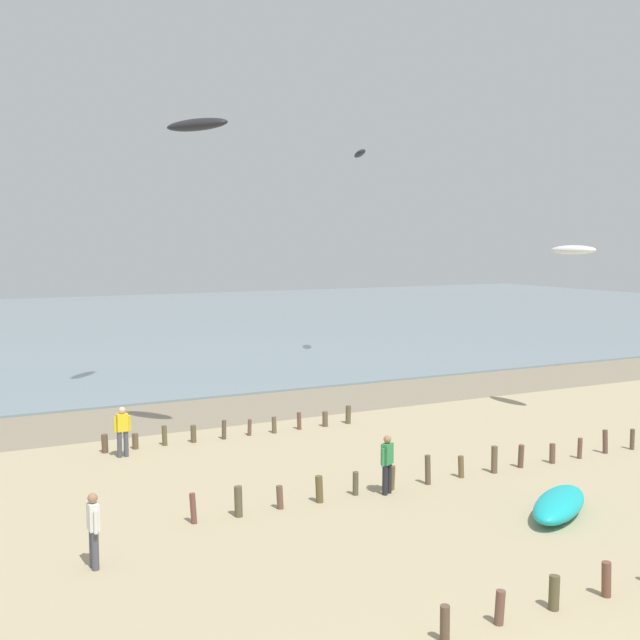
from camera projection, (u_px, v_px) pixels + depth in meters
name	position (u px, v px, depth m)	size (l,w,h in m)	color
wet_sand_strip	(157.00, 418.00, 32.34)	(120.00, 5.56, 0.01)	gray
sea	(34.00, 327.00, 65.81)	(160.00, 70.00, 0.10)	gray
groyne_mid	(503.00, 460.00, 24.79)	(20.83, 0.35, 0.89)	brown
groyne_far	(234.00, 429.00, 29.08)	(9.78, 0.34, 0.73)	brown
person_nearest_camera	(122.00, 430.00, 26.38)	(0.57, 0.22, 1.71)	#4C4C56
person_mid_beach	(387.00, 463.00, 22.52)	(0.51, 0.36, 1.71)	#232328
person_left_flank	(93.00, 528.00, 17.38)	(0.23, 0.57, 1.71)	#4C4C56
grounded_kite	(559.00, 504.00, 20.78)	(3.09, 1.11, 0.62)	#19B2B7
kite_aloft_0	(573.00, 250.00, 32.14)	(2.31, 0.74, 0.37)	white
kite_aloft_5	(360.00, 153.00, 46.81)	(2.18, 0.70, 0.35)	black
kite_aloft_6	(197.00, 125.00, 26.94)	(2.59, 0.83, 0.41)	black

